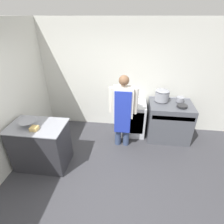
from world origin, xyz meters
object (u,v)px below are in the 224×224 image
(plastic_tub, at_px, (34,128))
(sauce_pot, at_px, (180,99))
(mixing_bowl, at_px, (28,123))
(person_cook, at_px, (123,109))
(stove, at_px, (169,121))
(stock_pot, at_px, (162,95))
(saute_pan, at_px, (182,106))
(fridge_unit, at_px, (132,118))

(plastic_tub, relative_size, sauce_pot, 0.71)
(mixing_bowl, xyz_separation_m, sauce_pot, (2.97, 1.42, -0.00))
(person_cook, bearing_deg, mixing_bowl, -153.34)
(stove, distance_m, stock_pot, 0.66)
(stove, xyz_separation_m, person_cook, (-1.09, -0.45, 0.50))
(plastic_tub, height_order, saute_pan, plastic_tub)
(fridge_unit, height_order, plastic_tub, plastic_tub)
(mixing_bowl, bearing_deg, plastic_tub, -30.62)
(fridge_unit, bearing_deg, saute_pan, -11.16)
(mixing_bowl, bearing_deg, stove, 24.91)
(stove, xyz_separation_m, saute_pan, (0.20, -0.13, 0.49))
(person_cook, xyz_separation_m, stock_pot, (0.87, 0.58, 0.11))
(mixing_bowl, distance_m, plastic_tub, 0.21)
(saute_pan, relative_size, sauce_pot, 1.31)
(sauce_pot, bearing_deg, person_cook, -156.00)
(plastic_tub, xyz_separation_m, sauce_pot, (2.79, 1.52, 0.02))
(mixing_bowl, relative_size, stock_pot, 0.99)
(mixing_bowl, relative_size, sauce_pot, 1.80)
(stock_pot, relative_size, saute_pan, 1.38)
(person_cook, bearing_deg, stove, 22.15)
(stove, bearing_deg, sauce_pot, 33.32)
(fridge_unit, distance_m, person_cook, 0.78)
(fridge_unit, bearing_deg, mixing_bowl, -143.90)
(person_cook, distance_m, saute_pan, 1.33)
(stock_pot, bearing_deg, mixing_bowl, -150.93)
(plastic_tub, bearing_deg, person_cook, 32.24)
(person_cook, xyz_separation_m, saute_pan, (1.29, 0.32, -0.00))
(stove, height_order, sauce_pot, sauce_pot)
(plastic_tub, bearing_deg, stock_pot, 32.67)
(person_cook, height_order, plastic_tub, person_cook)
(stove, height_order, plastic_tub, plastic_tub)
(fridge_unit, xyz_separation_m, stock_pot, (0.67, 0.04, 0.65))
(stove, bearing_deg, stock_pot, 149.70)
(plastic_tub, relative_size, saute_pan, 0.55)
(fridge_unit, xyz_separation_m, saute_pan, (1.08, -0.21, 0.53))
(stove, distance_m, mixing_bowl, 3.10)
(mixing_bowl, xyz_separation_m, saute_pan, (2.97, 1.16, -0.04))
(fridge_unit, distance_m, stock_pot, 0.93)
(stock_pot, xyz_separation_m, sauce_pot, (0.42, 0.00, -0.08))
(stove, xyz_separation_m, mixing_bowl, (-2.77, -1.29, 0.53))
(plastic_tub, bearing_deg, fridge_unit, 40.89)
(stove, distance_m, sauce_pot, 0.58)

